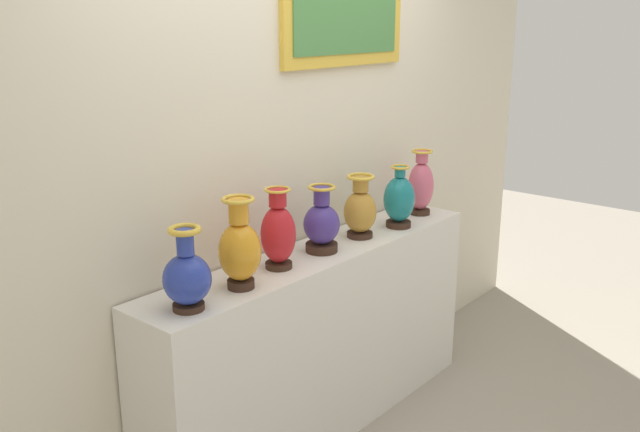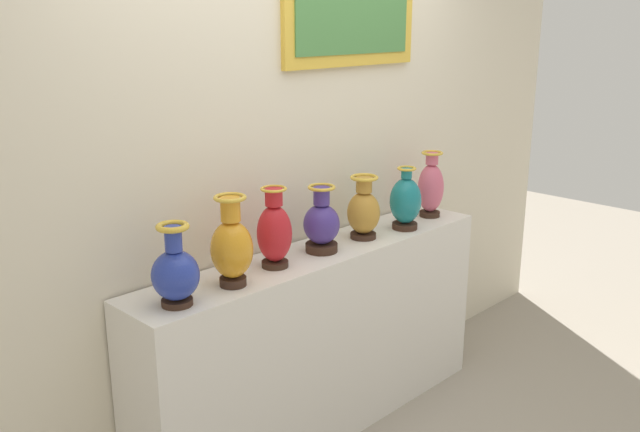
# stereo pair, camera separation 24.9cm
# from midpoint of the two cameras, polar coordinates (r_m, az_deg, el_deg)

# --- Properties ---
(ground_plane) EXTENTS (10.76, 10.76, 0.00)m
(ground_plane) POSITION_cam_midpoint_polar(r_m,az_deg,el_deg) (3.78, -1.97, -16.91)
(ground_plane) COLOR gray
(display_shelf) EXTENTS (2.08, 0.37, 0.97)m
(display_shelf) POSITION_cam_midpoint_polar(r_m,az_deg,el_deg) (3.54, -2.05, -10.33)
(display_shelf) COLOR silver
(display_shelf) RESTS_ON ground_plane
(back_wall) EXTENTS (4.76, 0.14, 3.07)m
(back_wall) POSITION_cam_midpoint_polar(r_m,az_deg,el_deg) (3.38, -5.19, 7.31)
(back_wall) COLOR beige
(back_wall) RESTS_ON ground_plane
(vase_cobalt) EXTENTS (0.19, 0.19, 0.33)m
(vase_cobalt) POSITION_cam_midpoint_polar(r_m,az_deg,el_deg) (2.73, -13.46, -4.86)
(vase_cobalt) COLOR #382319
(vase_cobalt) RESTS_ON display_shelf
(vase_amber) EXTENTS (0.18, 0.18, 0.39)m
(vase_amber) POSITION_cam_midpoint_polar(r_m,az_deg,el_deg) (2.88, -9.08, -2.69)
(vase_amber) COLOR #382319
(vase_amber) RESTS_ON display_shelf
(vase_crimson) EXTENTS (0.16, 0.16, 0.37)m
(vase_crimson) POSITION_cam_midpoint_polar(r_m,az_deg,el_deg) (3.09, -5.76, -1.42)
(vase_crimson) COLOR #382319
(vase_crimson) RESTS_ON display_shelf
(vase_indigo) EXTENTS (0.17, 0.17, 0.33)m
(vase_indigo) POSITION_cam_midpoint_polar(r_m,az_deg,el_deg) (3.31, -1.97, -0.66)
(vase_indigo) COLOR #382319
(vase_indigo) RESTS_ON display_shelf
(vase_ochre) EXTENTS (0.17, 0.17, 0.33)m
(vase_ochre) POSITION_cam_midpoint_polar(r_m,az_deg,el_deg) (3.52, 1.30, 0.50)
(vase_ochre) COLOR #382319
(vase_ochre) RESTS_ON display_shelf
(vase_teal) EXTENTS (0.17, 0.17, 0.33)m
(vase_teal) POSITION_cam_midpoint_polar(r_m,az_deg,el_deg) (3.70, 4.61, 1.32)
(vase_teal) COLOR #382319
(vase_teal) RESTS_ON display_shelf
(vase_rose) EXTENTS (0.15, 0.15, 0.37)m
(vase_rose) POSITION_cam_midpoint_polar(r_m,az_deg,el_deg) (3.95, 6.50, 2.52)
(vase_rose) COLOR #382319
(vase_rose) RESTS_ON display_shelf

